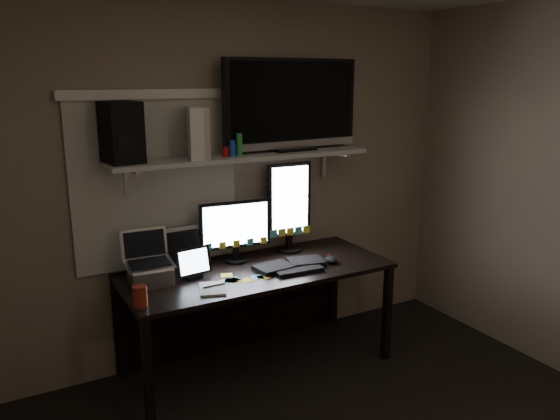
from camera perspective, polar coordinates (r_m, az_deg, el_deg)
back_wall at (r=3.88m, az=-4.94°, el=2.78°), size 3.60×0.00×3.60m
window_blinds at (r=3.67m, az=-12.73°, el=2.65°), size 1.10×0.02×1.10m
desk at (r=3.86m, az=-3.19°, el=-8.06°), size 1.80×0.75×0.73m
wall_shelf at (r=3.69m, az=-3.90°, el=5.60°), size 1.80×0.35×0.03m
monitor_landscape at (r=3.77m, az=-4.69°, el=-2.23°), size 0.51×0.10×0.44m
monitor_portrait at (r=3.97m, az=0.96°, el=0.35°), size 0.34×0.08×0.67m
keyboard at (r=3.72m, az=1.05°, el=-5.73°), size 0.51×0.23×0.03m
mouse at (r=3.82m, az=5.38°, el=-5.17°), size 0.11×0.14×0.04m
notepad at (r=3.37m, az=-7.08°, el=-8.17°), size 0.21×0.25×0.01m
tablet at (r=3.53m, az=-9.07°, el=-5.47°), size 0.24×0.13×0.21m
file_sorter at (r=3.72m, az=-10.28°, el=-3.92°), size 0.23×0.11×0.28m
laptop at (r=3.47m, az=-13.50°, el=-5.04°), size 0.30×0.25×0.32m
cup at (r=3.19m, az=-14.42°, el=-8.72°), size 0.09×0.09×0.12m
sticky_notes at (r=3.55m, az=-3.57°, el=-6.95°), size 0.38×0.32×0.00m
tv at (r=3.85m, az=1.25°, el=10.92°), size 1.06×0.25×0.63m
game_console at (r=3.52m, az=-8.84°, el=7.99°), size 0.15×0.28×0.32m
speaker at (r=3.42m, az=-16.25°, el=7.79°), size 0.23×0.27×0.37m
bottles at (r=3.58m, az=-5.01°, el=6.83°), size 0.25×0.12×0.16m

